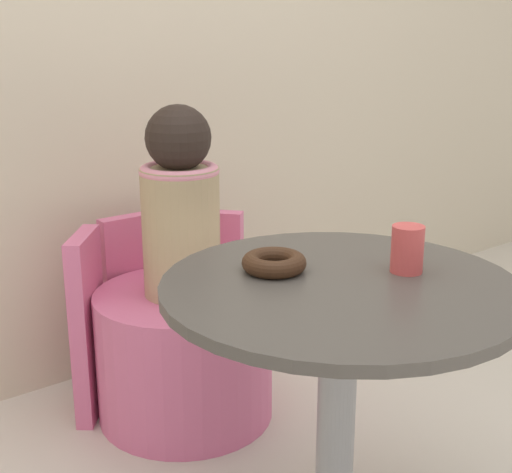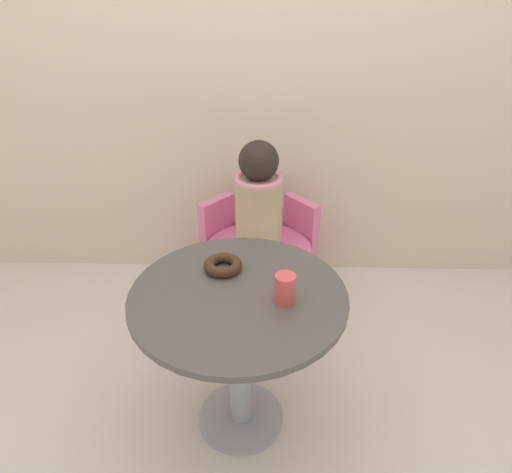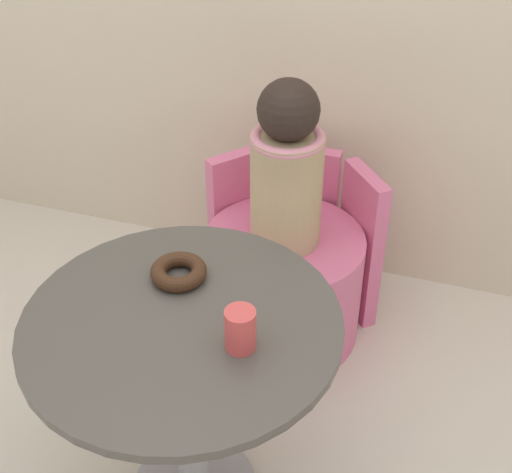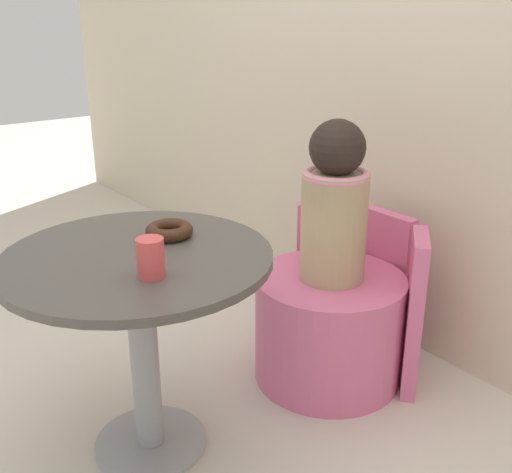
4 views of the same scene
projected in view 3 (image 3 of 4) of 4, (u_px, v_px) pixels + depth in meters
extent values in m
cylinder|color=#99999E|center=(189.00, 413.00, 1.83)|extent=(0.08, 0.08, 0.60)
cylinder|color=#4C4742|center=(181.00, 324.00, 1.64)|extent=(0.75, 0.75, 0.02)
cylinder|color=#DB6693|center=(283.00, 285.00, 2.43)|extent=(0.53, 0.53, 0.40)
cube|color=#DB6693|center=(306.00, 218.00, 2.60)|extent=(0.23, 0.05, 0.57)
cube|color=#DB6693|center=(360.00, 245.00, 2.46)|extent=(0.18, 0.20, 0.57)
cube|color=#DB6693|center=(239.00, 223.00, 2.57)|extent=(0.18, 0.20, 0.57)
cylinder|color=tan|center=(286.00, 190.00, 2.20)|extent=(0.22, 0.22, 0.37)
torus|color=pink|center=(288.00, 139.00, 2.09)|extent=(0.23, 0.23, 0.04)
sphere|color=black|center=(288.00, 110.00, 2.04)|extent=(0.19, 0.19, 0.19)
torus|color=#3D2314|center=(179.00, 272.00, 1.75)|extent=(0.14, 0.14, 0.04)
cylinder|color=#DB4C4C|center=(240.00, 329.00, 1.54)|extent=(0.07, 0.07, 0.10)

